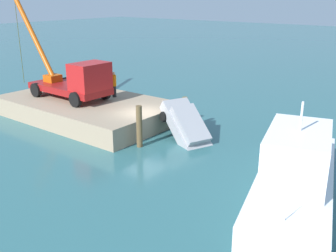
# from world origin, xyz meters

# --- Properties ---
(ground) EXTENTS (200.00, 200.00, 0.00)m
(ground) POSITION_xyz_m (0.00, 0.00, 0.00)
(ground) COLOR #2D6066
(dock) EXTENTS (12.40, 7.19, 1.29)m
(dock) POSITION_xyz_m (-5.26, 0.00, 0.65)
(dock) COLOR gray
(dock) RESTS_ON ground
(crane_truck) EXTENTS (10.03, 2.94, 7.11)m
(crane_truck) POSITION_xyz_m (-5.86, -0.38, 2.70)
(crane_truck) COLOR maroon
(crane_truck) RESTS_ON dock
(dock_worker) EXTENTS (0.34, 0.34, 1.83)m
(dock_worker) POSITION_xyz_m (-4.31, 1.78, 2.23)
(dock_worker) COLOR black
(dock_worker) RESTS_ON dock
(salvaged_car) EXTENTS (4.47, 3.23, 3.43)m
(salvaged_car) POSITION_xyz_m (3.22, 0.44, 0.64)
(salvaged_car) COLOR #99999E
(salvaged_car) RESTS_ON ground
(moored_yacht) EXTENTS (6.11, 12.44, 5.67)m
(moored_yacht) POSITION_xyz_m (10.23, -0.82, 0.54)
(moored_yacht) COLOR white
(moored_yacht) RESTS_ON ground
(piling_near) EXTENTS (0.34, 0.34, 2.43)m
(piling_near) POSITION_xyz_m (1.46, -2.00, 1.22)
(piling_near) COLOR brown
(piling_near) RESTS_ON ground
(piling_mid) EXTENTS (0.33, 0.33, 2.12)m
(piling_mid) POSITION_xyz_m (1.65, 2.17, 1.06)
(piling_mid) COLOR brown
(piling_mid) RESTS_ON ground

